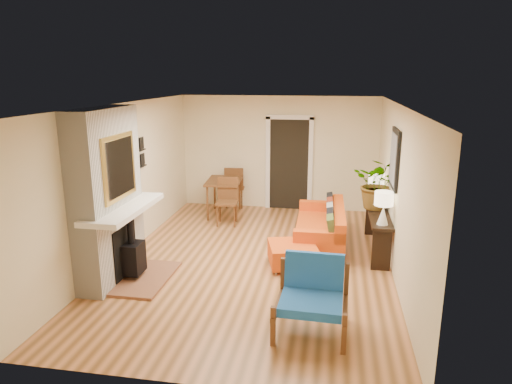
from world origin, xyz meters
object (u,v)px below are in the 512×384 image
sofa (324,227)px  console_table (378,220)px  dining_table (228,187)px  lamp_near (384,204)px  houseplant (379,183)px  lamp_far (376,183)px  ottoman (292,254)px  blue_chair (312,291)px

sofa → console_table: 0.97m
dining_table → console_table: 3.52m
sofa → lamp_near: 1.45m
sofa → houseplant: bearing=3.4°
houseplant → lamp_far: bearing=89.0°
dining_table → lamp_near: size_ratio=3.40×
dining_table → lamp_near: lamp_near is taller
console_table → ottoman: bearing=-146.7°
blue_chair → lamp_far: lamp_far is taller
sofa → houseplant: houseplant is taller
lamp_near → ottoman: bearing=-170.7°
dining_table → lamp_near: 3.92m
ottoman → dining_table: bearing=123.2°
blue_chair → dining_table: bearing=115.5°
lamp_far → lamp_near: bearing=-90.0°
console_table → houseplant: size_ratio=1.99×
console_table → lamp_near: lamp_near is taller
dining_table → lamp_far: lamp_far is taller
console_table → houseplant: bearing=92.8°
lamp_near → houseplant: houseplant is taller
console_table → lamp_far: lamp_far is taller
sofa → console_table: (0.93, -0.15, 0.23)m
ottoman → houseplant: bearing=38.9°
ottoman → dining_table: 3.12m
lamp_near → houseplant: 0.91m
dining_table → console_table: size_ratio=0.99×
blue_chair → console_table: blue_chair is taller
ottoman → sofa: bearing=66.0°
blue_chair → console_table: 2.93m
ottoman → lamp_far: (1.41, 1.68, 0.84)m
console_table → sofa: bearing=170.8°
dining_table → lamp_near: bearing=-37.2°
ottoman → dining_table: size_ratio=0.49×
blue_chair → lamp_far: size_ratio=1.67×
blue_chair → ottoman: bearing=102.7°
sofa → lamp_near: size_ratio=3.74×
houseplant → blue_chair: bearing=-108.5°
lamp_near → dining_table: bearing=142.8°
blue_chair → dining_table: 4.89m
blue_chair → console_table: (1.00, 2.75, 0.09)m
dining_table → lamp_far: size_ratio=3.40×
sofa → lamp_far: 1.32m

